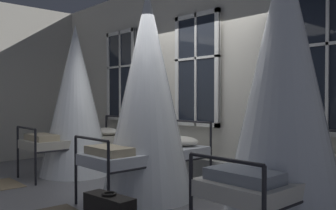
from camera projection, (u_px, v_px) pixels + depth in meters
ground at (147, 196)px, 5.07m from camera, size 18.65×18.65×0.00m
back_wall_with_windows at (201, 77)px, 5.78m from camera, size 8.53×0.10×3.41m
window_bank at (196, 120)px, 5.71m from camera, size 5.05×0.10×2.63m
cot_first at (75, 102)px, 6.56m from camera, size 1.27×1.82×2.69m
cot_second at (148, 96)px, 5.00m from camera, size 1.27×1.83×2.89m
cot_third at (284, 95)px, 3.51m from camera, size 1.27×1.82×2.88m
rug_first at (0, 185)px, 5.73m from camera, size 0.81×0.57×0.01m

